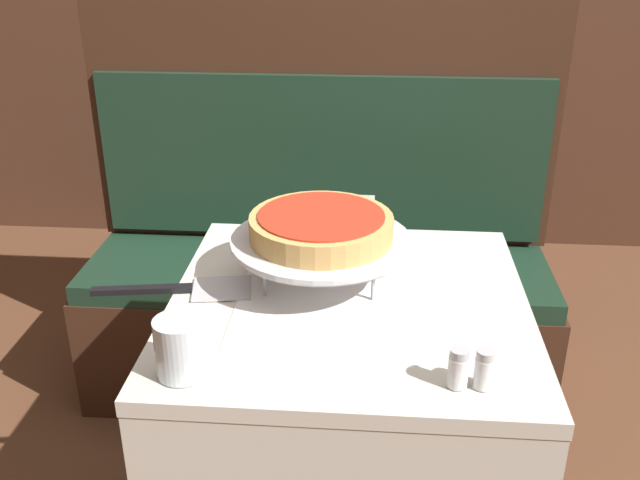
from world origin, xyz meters
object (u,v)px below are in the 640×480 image
dining_table_front (348,346)px  pizza_pan_stand (321,243)px  pepper_shaker (484,369)px  deep_dish_pizza (321,226)px  condiment_caddy (337,96)px  water_glass_near (180,347)px  napkin_holder (352,217)px  booth_bench (318,282)px  salt_shaker (458,368)px  pizza_server (181,289)px  dining_table_rear (340,141)px

dining_table_front → pizza_pan_stand: (-0.06, 0.06, 0.20)m
pizza_pan_stand → pepper_shaker: size_ratio=5.36×
dining_table_front → deep_dish_pizza: bearing=132.8°
pepper_shaker → condiment_caddy: size_ratio=0.40×
water_glass_near → dining_table_front: bearing=45.7°
napkin_holder → condiment_caddy: 1.21m
dining_table_front → water_glass_near: water_glass_near is taller
dining_table_front → pizza_pan_stand: 0.21m
booth_bench → condiment_caddy: booth_bench is taller
pizza_pan_stand → napkin_holder: size_ratio=3.59×
pizza_pan_stand → salt_shaker: bearing=-53.7°
salt_shaker → condiment_caddy: size_ratio=0.40×
deep_dish_pizza → pepper_shaker: (0.28, -0.33, -0.09)m
deep_dish_pizza → napkin_holder: bearing=77.3°
pizza_server → salt_shaker: 0.58m
booth_bench → salt_shaker: bearing=-73.6°
deep_dish_pizza → water_glass_near: deep_dish_pizza is taller
deep_dish_pizza → condiment_caddy: condiment_caddy is taller
deep_dish_pizza → salt_shaker: size_ratio=4.19×
pizza_server → salt_shaker: size_ratio=4.72×
water_glass_near → pepper_shaker: bearing=0.3°
salt_shaker → napkin_holder: size_ratio=0.67×
water_glass_near → pepper_shaker: water_glass_near is taller
pizza_pan_stand → condiment_caddy: (-0.05, 1.44, -0.05)m
booth_bench → napkin_holder: bearing=-76.1°
salt_shaker → pizza_pan_stand: bearing=126.3°
condiment_caddy → water_glass_near: bearing=-94.8°
pizza_server → pepper_shaker: size_ratio=4.75×
dining_table_front → napkin_holder: (-0.01, 0.30, 0.15)m
booth_bench → pepper_shaker: bearing=-71.6°
dining_table_front → booth_bench: size_ratio=0.52×
pizza_server → water_glass_near: size_ratio=3.20×
pizza_server → pepper_shaker: 0.62m
dining_table_rear → condiment_caddy: size_ratio=4.42×
booth_bench → pizza_pan_stand: booth_bench is taller
napkin_holder → dining_table_rear: bearing=94.4°
pepper_shaker → napkin_holder: (-0.23, 0.57, 0.01)m
pizza_server → water_glass_near: (0.07, -0.27, 0.05)m
dining_table_rear → pizza_pan_stand: bearing=-88.6°
deep_dish_pizza → pizza_server: 0.30m
napkin_holder → water_glass_near: bearing=-114.1°
deep_dish_pizza → condiment_caddy: size_ratio=1.68×
deep_dish_pizza → booth_bench: bearing=95.1°
salt_shaker → pepper_shaker: same height
dining_table_front → napkin_holder: 0.34m
salt_shaker → napkin_holder: bearing=108.4°
salt_shaker → condiment_caddy: condiment_caddy is taller
dining_table_rear → water_glass_near: bearing=-95.8°
pizza_pan_stand → condiment_caddy: bearing=92.1°
dining_table_rear → deep_dish_pizza: deep_dish_pizza is taller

